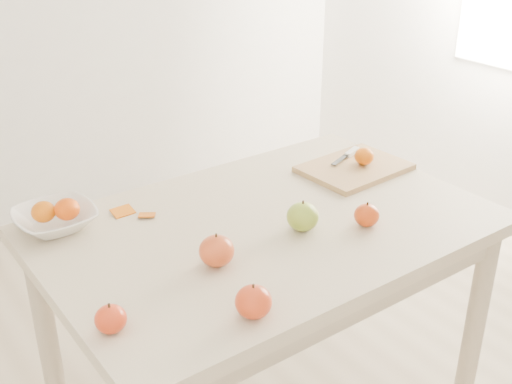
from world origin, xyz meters
TOP-DOWN VIEW (x-y plane):
  - table at (0.00, 0.00)m, footprint 1.20×0.80m
  - cutting_board at (0.43, 0.11)m, footprint 0.34×0.25m
  - board_tangerine at (0.46, 0.10)m, footprint 0.06×0.06m
  - fruit_bowl at (-0.48, 0.30)m, footprint 0.21×0.21m
  - bowl_tangerine_near at (-0.50, 0.31)m, footprint 0.06×0.06m
  - bowl_tangerine_far at (-0.45, 0.29)m, footprint 0.07×0.07m
  - orange_peel_a at (-0.30, 0.27)m, footprint 0.06×0.05m
  - orange_peel_b at (-0.25, 0.22)m, footprint 0.06×0.05m
  - paring_knife at (0.48, 0.18)m, footprint 0.17×0.07m
  - apple_green at (0.05, -0.09)m, footprint 0.09×0.09m
  - apple_red_d at (-0.54, -0.19)m, footprint 0.07×0.07m
  - apple_red_b at (-0.23, -0.10)m, footprint 0.09×0.09m
  - apple_red_c at (-0.27, -0.32)m, footprint 0.08×0.08m
  - apple_red_e at (0.20, -0.17)m, footprint 0.07×0.07m

SIDE VIEW (x-z plane):
  - table at x=0.00m, z-range 0.28..1.03m
  - orange_peel_a at x=-0.30m, z-range 0.75..0.76m
  - orange_peel_b at x=-0.25m, z-range 0.75..0.76m
  - cutting_board at x=0.43m, z-range 0.75..0.77m
  - paring_knife at x=0.48m, z-range 0.77..0.78m
  - fruit_bowl at x=-0.48m, z-range 0.75..0.80m
  - apple_red_d at x=-0.54m, z-range 0.75..0.81m
  - apple_red_e at x=0.20m, z-range 0.75..0.81m
  - apple_red_c at x=-0.27m, z-range 0.75..0.82m
  - apple_green at x=0.05m, z-range 0.75..0.83m
  - apple_red_b at x=-0.23m, z-range 0.75..0.83m
  - board_tangerine at x=0.46m, z-range 0.77..0.82m
  - bowl_tangerine_near at x=-0.50m, z-range 0.77..0.83m
  - bowl_tangerine_far at x=-0.45m, z-range 0.77..0.83m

